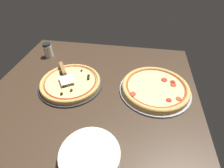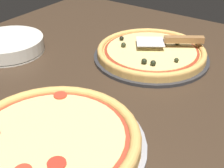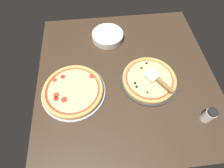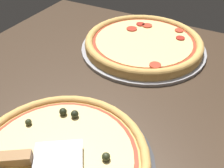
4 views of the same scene
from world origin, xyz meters
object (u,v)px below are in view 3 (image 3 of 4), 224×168
at_px(pizza_back, 73,90).
at_px(plate_stack, 108,36).
at_px(pizza_front, 149,79).
at_px(parmesan_shaker, 209,115).
at_px(serving_spatula, 162,83).

height_order(pizza_back, plate_stack, plate_stack).
distance_m(pizza_front, parmesan_shaker, 0.40).
bearing_deg(parmesan_shaker, pizza_back, 71.11).
bearing_deg(parmesan_shaker, pizza_front, 42.90).
distance_m(serving_spatula, plate_stack, 0.56).
distance_m(pizza_back, plate_stack, 0.52).
bearing_deg(serving_spatula, parmesan_shaker, -137.87).
xyz_separation_m(pizza_back, serving_spatula, (-0.03, -0.55, 0.03)).
height_order(serving_spatula, parmesan_shaker, parmesan_shaker).
bearing_deg(serving_spatula, pizza_front, 45.88).
xyz_separation_m(pizza_front, pizza_back, (-0.03, 0.49, 0.00)).
distance_m(pizza_back, parmesan_shaker, 0.81).
bearing_deg(plate_stack, parmesan_shaker, -144.88).
xyz_separation_m(plate_stack, parmesan_shaker, (-0.72, -0.50, 0.03)).
relative_size(pizza_front, serving_spatula, 1.68).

